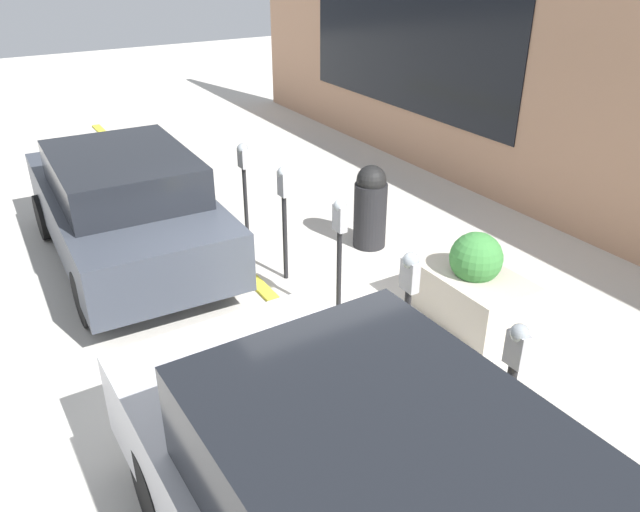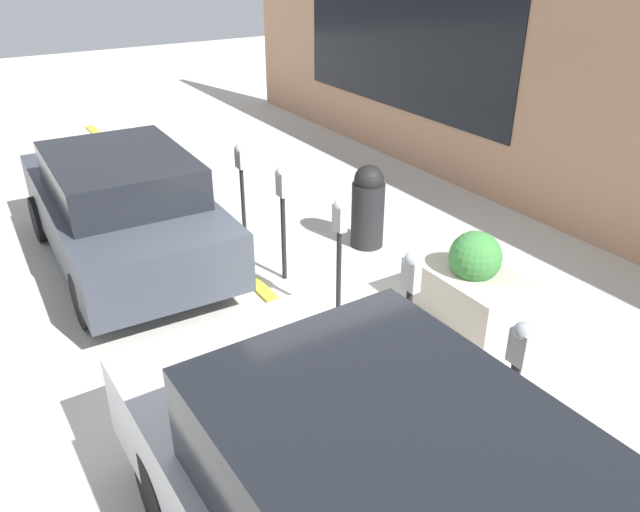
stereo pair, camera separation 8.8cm
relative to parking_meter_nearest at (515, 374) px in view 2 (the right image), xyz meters
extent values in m
plane|color=beige|center=(2.41, 0.36, -0.85)|extent=(40.00, 40.00, 0.00)
cube|color=gold|center=(2.41, 0.44, -0.83)|extent=(19.00, 0.16, 0.04)
cube|color=tan|center=(2.41, -4.11, 1.08)|extent=(19.00, 0.15, 3.88)
cube|color=black|center=(6.69, -4.03, 1.28)|extent=(5.70, 0.02, 2.33)
cylinder|color=black|center=(0.00, 0.00, -0.37)|extent=(0.08, 0.08, 0.96)
cube|color=#99999E|center=(0.00, 0.00, 0.25)|extent=(0.17, 0.09, 0.29)
sphere|color=gray|center=(0.00, 0.00, 0.39)|extent=(0.14, 0.14, 0.14)
cylinder|color=black|center=(1.25, 0.02, -0.36)|extent=(0.06, 0.06, 0.99)
cube|color=#99999E|center=(1.25, 0.02, 0.29)|extent=(0.18, 0.09, 0.30)
sphere|color=gray|center=(1.25, 0.02, 0.43)|extent=(0.15, 0.15, 0.15)
cylinder|color=black|center=(2.43, 0.01, -0.30)|extent=(0.05, 0.05, 1.10)
cube|color=#99999E|center=(2.43, 0.01, 0.39)|extent=(0.16, 0.09, 0.28)
sphere|color=gray|center=(2.43, 0.01, 0.53)|extent=(0.14, 0.14, 0.14)
cylinder|color=black|center=(3.58, 0.05, -0.30)|extent=(0.06, 0.06, 1.10)
cube|color=#99999E|center=(3.58, 0.05, 0.40)|extent=(0.16, 0.09, 0.29)
sphere|color=gray|center=(3.58, 0.05, 0.54)|extent=(0.13, 0.13, 0.13)
cylinder|color=black|center=(4.77, 0.03, -0.31)|extent=(0.05, 0.05, 1.10)
cube|color=#99999E|center=(4.77, 0.03, 0.37)|extent=(0.17, 0.09, 0.25)
sphere|color=gray|center=(4.77, 0.03, 0.49)|extent=(0.15, 0.15, 0.15)
cube|color=#B2A899|center=(1.73, -1.29, -0.57)|extent=(1.28, 0.80, 0.56)
sphere|color=#387A38|center=(1.73, -1.29, -0.11)|extent=(0.57, 0.57, 0.57)
cube|color=black|center=(-0.73, 1.71, 0.52)|extent=(2.30, 1.68, 0.64)
cylinder|color=black|center=(0.79, 0.86, -0.51)|extent=(0.70, 0.22, 0.70)
cylinder|color=black|center=(0.79, 2.56, -0.51)|extent=(0.70, 0.22, 0.70)
cube|color=#383D47|center=(5.08, 1.56, -0.19)|extent=(4.17, 1.88, 0.69)
cube|color=black|center=(4.92, 1.56, 0.40)|extent=(2.18, 1.62, 0.49)
cylinder|color=black|center=(6.36, 0.75, -0.54)|extent=(0.64, 0.21, 0.64)
cylinder|color=black|center=(6.36, 2.38, -0.54)|extent=(0.64, 0.21, 0.64)
cylinder|color=black|center=(3.80, 0.75, -0.54)|extent=(0.64, 0.21, 0.64)
cylinder|color=black|center=(3.80, 2.38, -0.54)|extent=(0.64, 0.21, 0.64)
cylinder|color=black|center=(3.81, -1.37, -0.40)|extent=(0.45, 0.45, 0.90)
sphere|color=black|center=(3.81, -1.37, 0.10)|extent=(0.40, 0.40, 0.40)
camera|label=1|loc=(-2.50, 3.20, 2.99)|focal=35.00mm
camera|label=2|loc=(-2.45, 3.27, 2.99)|focal=35.00mm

